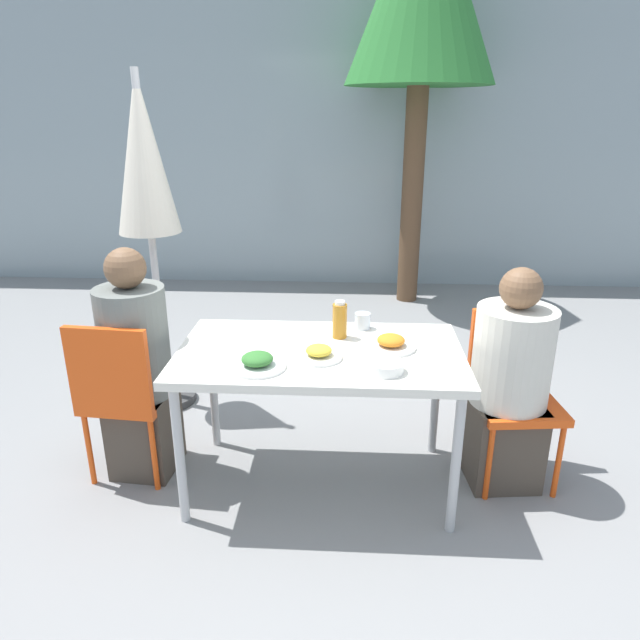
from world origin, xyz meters
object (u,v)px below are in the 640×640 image
object	(u,v)px
chair_right	(512,383)
drinking_cup	(363,321)
person_left	(138,371)
person_right	(508,387)
salad_bowl	(385,367)
chair_left	(122,389)
bottle	(340,320)
closed_umbrella	(145,171)

from	to	relation	value
chair_right	drinking_cup	distance (m)	0.81
person_left	chair_right	world-z (taller)	person_left
person_right	salad_bowl	bearing A→B (deg)	20.72
salad_bowl	person_left	bearing A→B (deg)	166.32
chair_right	drinking_cup	xyz separation A→B (m)	(-0.76, 0.12, 0.27)
person_right	chair_left	bearing A→B (deg)	-3.06
drinking_cup	salad_bowl	xyz separation A→B (m)	(0.09, -0.51, -0.02)
person_left	chair_left	bearing A→B (deg)	-121.90
drinking_cup	bottle	bearing A→B (deg)	-131.27
chair_left	person_right	world-z (taller)	person_right
person_left	chair_right	xyz separation A→B (m)	(1.88, 0.10, -0.06)
chair_right	closed_umbrella	bearing A→B (deg)	-23.48
chair_left	drinking_cup	distance (m)	1.24
drinking_cup	salad_bowl	distance (m)	0.52
person_left	drinking_cup	bearing A→B (deg)	15.85
chair_right	closed_umbrella	size ratio (longest dim) A/B	0.43
chair_left	salad_bowl	bearing A→B (deg)	-5.03
drinking_cup	person_right	bearing A→B (deg)	-15.67
chair_left	salad_bowl	size ratio (longest dim) A/B	5.42
chair_left	bottle	xyz separation A→B (m)	(1.06, 0.16, 0.32)
salad_bowl	chair_right	bearing A→B (deg)	30.88
bottle	salad_bowl	xyz separation A→B (m)	(0.21, -0.38, -0.07)
bottle	salad_bowl	distance (m)	0.44
closed_umbrella	person_left	bearing A→B (deg)	-80.31
person_left	salad_bowl	bearing A→B (deg)	-8.92
chair_right	person_right	distance (m)	0.10
chair_left	person_left	world-z (taller)	person_left
drinking_cup	chair_left	bearing A→B (deg)	-165.91
salad_bowl	person_right	bearing A→B (deg)	26.64
salad_bowl	chair_left	bearing A→B (deg)	170.20
chair_right	drinking_cup	bearing A→B (deg)	-14.61
person_left	closed_umbrella	xyz separation A→B (m)	(-0.13, 0.74, 0.90)
person_right	closed_umbrella	distance (m)	2.29
chair_right	person_right	xyz separation A→B (m)	(-0.04, -0.09, 0.02)
person_right	closed_umbrella	world-z (taller)	closed_umbrella
drinking_cup	salad_bowl	bearing A→B (deg)	-79.96
closed_umbrella	salad_bowl	size ratio (longest dim) A/B	12.65
chair_left	closed_umbrella	world-z (taller)	closed_umbrella
chair_right	salad_bowl	distance (m)	0.82
person_right	drinking_cup	distance (m)	0.79
person_right	salad_bowl	xyz separation A→B (m)	(-0.62, -0.31, 0.24)
chair_left	drinking_cup	xyz separation A→B (m)	(1.18, 0.30, 0.27)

